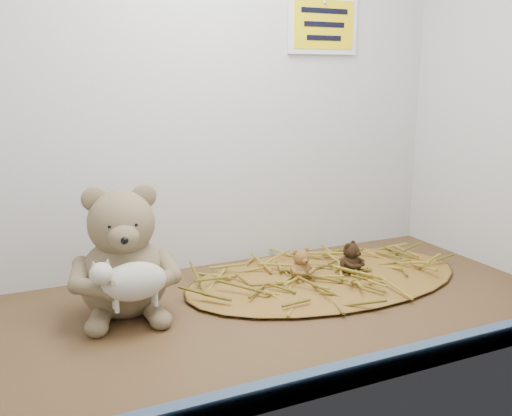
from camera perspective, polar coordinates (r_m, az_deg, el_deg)
name	(u,v)px	position (r cm, az deg, el deg)	size (l,w,h in cm)	color
alcove_shell	(240,67)	(108.23, -1.61, 13.91)	(120.40, 60.20, 90.40)	#432B17
front_rail	(346,375)	(85.91, 9.03, -16.13)	(119.28, 2.20, 3.60)	#3E5777
straw_bed	(325,278)	(125.62, 6.96, -6.93)	(63.51, 36.88, 1.23)	brown
main_teddy	(123,251)	(107.28, -13.20, -4.19)	(19.71, 20.81, 24.44)	olive
toy_lamb	(134,281)	(100.08, -12.06, -7.20)	(14.54, 8.87, 9.40)	beige
mini_teddy_tan	(301,263)	(121.85, 4.51, -5.48)	(5.58, 5.89, 6.93)	brown
mini_teddy_brown	(350,256)	(126.90, 9.41, -4.79)	(5.81, 6.13, 7.20)	black
wall_sign	(323,25)	(140.65, 6.72, 17.75)	(16.00, 1.20, 11.00)	#DEC00B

